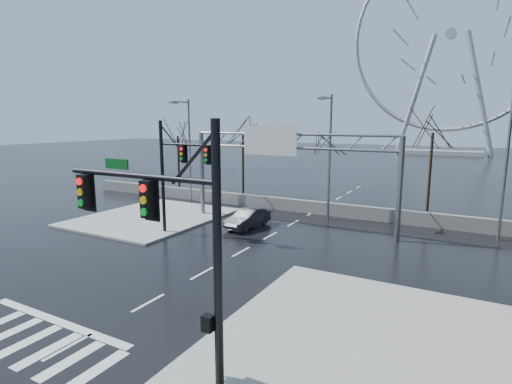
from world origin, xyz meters
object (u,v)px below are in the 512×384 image
Objects in this scene: signal_mast_far at (174,167)px; sign_gantry at (284,159)px; signal_mast_near at (175,235)px; car at (248,218)px; ferris_wheel at (451,42)px.

signal_mast_far reaches higher than sign_gantry.
signal_mast_near is 19.79m from sign_gantry.
signal_mast_near is 1.00× the size of signal_mast_far.
car is (3.35, 4.26, -4.13)m from signal_mast_far.
ferris_wheel is (-0.14, 99.04, 21.26)m from signal_mast_near.
signal_mast_near is at bearing -89.92° from ferris_wheel.
car is at bearing 113.95° from signal_mast_near.
ferris_wheel is 11.89× the size of car.
signal_mast_far is 1.87× the size of car.
signal_mast_far is 89.30m from ferris_wheel.
sign_gantry reaches higher than car.
ferris_wheel is at bearing 90.08° from signal_mast_near.
sign_gantry is (5.49, 6.00, 0.35)m from signal_mast_far.
signal_mast_near reaches higher than sign_gantry.
signal_mast_near is 0.16× the size of ferris_wheel.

